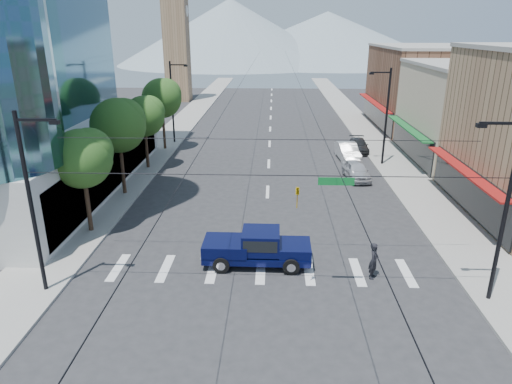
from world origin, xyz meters
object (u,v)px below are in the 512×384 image
Objects in this scene: parked_car_mid at (347,151)px; pickup_truck at (257,247)px; parked_car_near at (356,170)px; parked_car_far at (359,145)px; pedestrian at (374,261)px.

pickup_truck is at bearing -115.26° from parked_car_mid.
parked_car_near is 0.98× the size of parked_car_far.
parked_car_mid is at bearing -114.46° from parked_car_far.
pickup_truck is 1.20× the size of parked_car_mid.
pedestrian is 0.39× the size of parked_car_mid.
parked_car_mid is (0.15, 6.13, 0.06)m from parked_car_near.
pedestrian is at bearing -99.66° from parked_car_mid.
parked_car_mid is at bearing 82.72° from parked_car_near.
parked_car_mid is 1.10× the size of parked_car_far.
pedestrian reaches higher than parked_car_near.
pickup_truck is 3.03× the size of pedestrian.
pickup_truck is 26.65m from parked_car_far.
parked_car_far is at bearing 57.91° from parked_car_mid.
pickup_truck reaches higher than parked_car_far.
parked_car_near is 6.13m from parked_car_mid.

